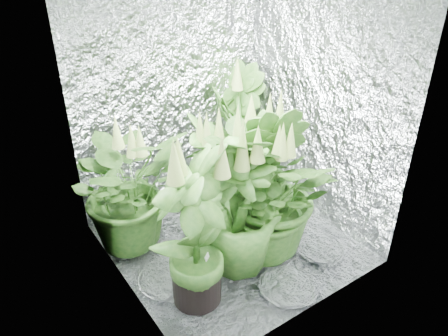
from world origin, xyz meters
The scene contains 11 objects.
ground centered at (0.00, 0.00, 0.00)m, with size 1.60×1.60×0.00m, color silver.
walls centered at (0.00, 0.00, 1.00)m, with size 1.62×1.62×2.00m.
plant_a centered at (-0.59, 0.41, 0.47)m, with size 0.87×0.87×1.00m.
plant_b centered at (0.02, 0.31, 0.44)m, with size 0.66×0.66×0.98m.
plant_c centered at (0.50, 0.64, 0.55)m, with size 0.70×0.70×1.17m.
plant_d centered at (-0.09, -0.22, 0.51)m, with size 0.79×0.79×1.11m.
plant_e centered at (0.17, -0.26, 0.49)m, with size 1.09×1.09×1.04m.
plant_f centered at (-0.49, -0.33, 0.54)m, with size 0.79×0.79×1.18m.
plant_g centered at (0.26, -0.04, 0.54)m, with size 0.82×0.82×1.16m.
circulation_fan centered at (0.62, 0.50, 0.14)m, with size 0.16×0.28×0.33m.
plant_label centered at (-0.42, -0.36, 0.30)m, with size 0.05×0.01×0.09m, color white.
Camera 1 is at (-1.49, -2.09, 2.10)m, focal length 35.00 mm.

